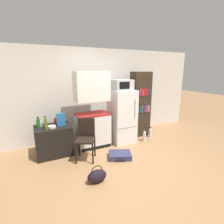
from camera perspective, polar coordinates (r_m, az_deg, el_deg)
name	(u,v)px	position (r m, az deg, el deg)	size (l,w,h in m)	color
ground_plane	(134,165)	(3.94, 7.13, -16.76)	(24.00, 24.00, 0.00)	#A3754C
wall_back	(104,93)	(5.30, -2.67, 6.08)	(6.40, 0.10, 2.57)	silver
side_table	(54,140)	(4.43, -18.50, -8.75)	(0.81, 0.63, 0.70)	black
kitchen_hutch	(92,112)	(4.52, -6.51, -0.14)	(0.86, 0.55, 1.95)	white
refrigerator	(122,116)	(4.86, 3.24, -1.33)	(0.63, 0.68, 1.46)	white
microwave	(122,85)	(4.71, 3.39, 8.86)	(0.51, 0.40, 0.27)	#B7B7BC
bookshelf	(140,104)	(5.33, 9.20, 2.46)	(0.56, 0.34, 1.93)	#2D2319
bottle_ketchup_red	(55,121)	(4.42, -17.97, -2.93)	(0.07, 0.07, 0.17)	#AD1914
bottle_milk_white	(40,123)	(4.39, -22.57, -3.44)	(0.09, 0.09, 0.17)	white
bottle_olive_oil	(46,124)	(4.08, -20.82, -3.68)	(0.06, 0.06, 0.31)	#566619
bottle_green_tall	(38,123)	(4.28, -22.90, -3.41)	(0.08, 0.08, 0.26)	#1E6028
bowl	(52,127)	(4.19, -19.00, -4.60)	(0.17, 0.17, 0.05)	silver
cereal_box	(61,120)	(4.25, -16.36, -2.39)	(0.19, 0.07, 0.30)	#1E66A8
chair	(86,135)	(3.99, -8.53, -7.45)	(0.54, 0.54, 0.93)	black
suitcase_large_flat	(120,155)	(4.16, 2.59, -13.92)	(0.62, 0.55, 0.12)	navy
handbag	(97,176)	(3.36, -4.92, -20.12)	(0.36, 0.20, 0.33)	black
water_bottle_front	(144,136)	(5.09, 10.53, -7.74)	(0.08, 0.08, 0.35)	silver
water_bottle_middle	(150,133)	(5.44, 12.37, -6.58)	(0.09, 0.09, 0.31)	silver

